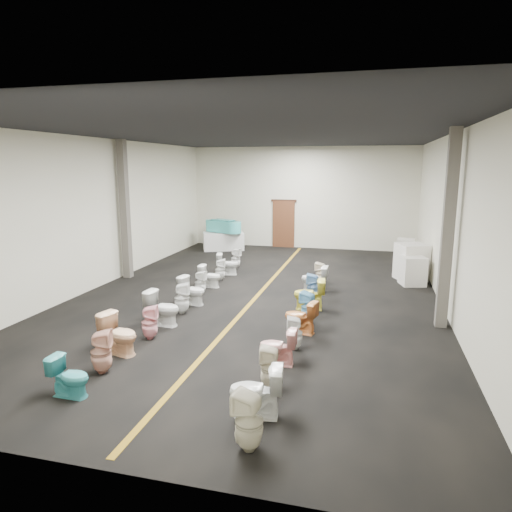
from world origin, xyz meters
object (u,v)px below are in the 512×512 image
object	(u,v)px
toilet_left_6	(192,291)
toilet_left_9	(220,270)
appliance_crate_d	(405,250)
toilet_left_3	(150,323)
toilet_left_2	(119,334)
toilet_left_4	(163,308)
toilet_right_3	(278,347)
toilet_right_1	(256,392)
toilet_right_2	(270,368)
toilet_left_5	(182,298)
toilet_right_4	(295,333)
toilet_right_9	(315,279)
appliance_crate_a	(413,271)
toilet_left_11	(236,258)
toilet_right_6	(308,307)
toilet_left_0	(70,377)
toilet_left_10	(228,264)
toilet_right_5	(301,317)
bathtub	(223,226)
appliance_crate_b	(411,262)
display_table	(223,241)
toilet_right_8	(313,287)
toilet_left_1	(101,352)
toilet_left_8	(210,276)
toilet_right_0	(249,422)
toilet_left_7	(200,283)
toilet_right_10	(321,273)
appliance_crate_c	(408,260)

from	to	relation	value
toilet_left_6	toilet_left_9	xyz separation A→B (m)	(-0.10, 2.62, -0.02)
appliance_crate_d	toilet_left_3	size ratio (longest dim) A/B	1.21
appliance_crate_d	toilet_left_2	size ratio (longest dim) A/B	1.10
toilet_left_4	toilet_right_3	bearing A→B (deg)	-111.12
toilet_right_1	toilet_right_2	world-z (taller)	toilet_right_1
toilet_left_5	toilet_right_4	xyz separation A→B (m)	(3.13, -1.55, -0.05)
appliance_crate_d	toilet_right_9	bearing A→B (deg)	-119.23
appliance_crate_a	toilet_right_3	bearing A→B (deg)	-113.21
appliance_crate_d	toilet_right_2	xyz separation A→B (m)	(-2.83, -11.29, -0.08)
toilet_left_2	toilet_left_11	xyz separation A→B (m)	(0.02, 7.89, -0.04)
appliance_crate_d	toilet_right_6	distance (m)	8.30
toilet_left_0	toilet_right_6	world-z (taller)	toilet_right_6
appliance_crate_d	toilet_left_11	bearing A→B (deg)	-155.68
appliance_crate_a	toilet_left_10	size ratio (longest dim) A/B	1.21
toilet_left_5	toilet_right_5	size ratio (longest dim) A/B	1.07
toilet_left_4	toilet_right_5	size ratio (longest dim) A/B	1.10
bathtub	appliance_crate_b	world-z (taller)	bathtub
toilet_left_9	appliance_crate_b	bearing A→B (deg)	-88.60
appliance_crate_b	toilet_left_9	bearing A→B (deg)	-164.48
display_table	toilet_right_8	distance (m)	8.34
toilet_left_1	toilet_left_10	distance (m)	7.78
toilet_left_8	toilet_right_0	world-z (taller)	toilet_right_0
appliance_crate_a	toilet_left_7	xyz separation A→B (m)	(-6.03, -2.66, -0.10)
toilet_right_3	toilet_right_4	bearing A→B (deg)	165.43
appliance_crate_b	toilet_right_3	size ratio (longest dim) A/B	1.67
toilet_right_5	toilet_right_8	size ratio (longest dim) A/B	0.97
toilet_right_10	toilet_left_2	bearing A→B (deg)	-18.29
toilet_left_10	toilet_right_1	world-z (taller)	toilet_right_1
toilet_left_6	appliance_crate_c	bearing A→B (deg)	-34.45
toilet_left_5	toilet_right_1	xyz separation A→B (m)	(3.00, -4.21, 0.00)
toilet_left_3	toilet_right_2	size ratio (longest dim) A/B	0.99
toilet_left_5	toilet_left_11	world-z (taller)	toilet_left_5
toilet_left_7	toilet_right_10	xyz separation A→B (m)	(3.25, 1.99, 0.00)
toilet_right_0	toilet_right_9	size ratio (longest dim) A/B	1.05
appliance_crate_c	toilet_left_0	bearing A→B (deg)	-118.68
appliance_crate_d	toilet_right_6	world-z (taller)	appliance_crate_d
toilet_right_6	appliance_crate_d	bearing A→B (deg)	-179.91
toilet_left_7	toilet_right_1	world-z (taller)	toilet_right_1
toilet_right_4	toilet_right_6	size ratio (longest dim) A/B	0.92
display_table	toilet_left_9	bearing A→B (deg)	-72.76
toilet_right_9	toilet_right_6	bearing A→B (deg)	5.10
toilet_left_5	toilet_right_9	world-z (taller)	toilet_left_5
toilet_right_0	toilet_right_4	xyz separation A→B (m)	(0.02, 3.47, -0.07)
display_table	toilet_left_7	xyz separation A→B (m)	(1.60, -6.96, -0.04)
appliance_crate_a	toilet_left_2	xyz separation A→B (m)	(-6.04, -7.04, -0.04)
appliance_crate_d	toilet_left_0	size ratio (longest dim) A/B	1.33
toilet_left_7	toilet_right_1	xyz separation A→B (m)	(3.18, -5.97, 0.05)
toilet_left_8	toilet_right_9	bearing A→B (deg)	-82.50
toilet_left_8	toilet_right_6	size ratio (longest dim) A/B	0.91
toilet_left_5	toilet_left_6	size ratio (longest dim) A/B	1.06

